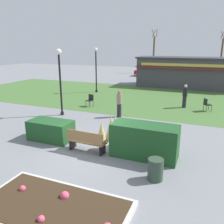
{
  "coord_description": "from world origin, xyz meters",
  "views": [
    {
      "loc": [
        4.36,
        -8.19,
        4.35
      ],
      "look_at": [
        -0.05,
        2.53,
        1.07
      ],
      "focal_mm": 37.51,
      "sensor_mm": 36.0,
      "label": 1
    }
  ],
  "objects_px": {
    "person_strolling": "(119,104)",
    "person_standing": "(185,96)",
    "cafe_chair_west": "(207,104)",
    "tree_left_bg": "(154,54)",
    "lamppost_mid": "(60,74)",
    "trash_bin": "(155,169)",
    "cafe_chair_east": "(90,99)",
    "parked_car_west_slot": "(149,72)",
    "park_bench": "(86,141)",
    "lamppost_far": "(96,65)",
    "food_kiosk": "(188,72)",
    "tree_right_bg": "(221,56)",
    "parked_car_center_slot": "(187,73)"
  },
  "relations": [
    {
      "from": "trash_bin",
      "to": "cafe_chair_east",
      "type": "bearing_deg",
      "value": 129.53
    },
    {
      "from": "person_standing",
      "to": "person_strolling",
      "type": "bearing_deg",
      "value": 164.99
    },
    {
      "from": "tree_left_bg",
      "to": "lamppost_mid",
      "type": "bearing_deg",
      "value": -89.8
    },
    {
      "from": "person_strolling",
      "to": "person_standing",
      "type": "distance_m",
      "value": 5.34
    },
    {
      "from": "cafe_chair_west",
      "to": "tree_left_bg",
      "type": "distance_m",
      "value": 24.02
    },
    {
      "from": "food_kiosk",
      "to": "tree_right_bg",
      "type": "bearing_deg",
      "value": 75.69
    },
    {
      "from": "lamppost_mid",
      "to": "food_kiosk",
      "type": "relative_size",
      "value": 0.39
    },
    {
      "from": "lamppost_mid",
      "to": "lamppost_far",
      "type": "distance_m",
      "value": 8.02
    },
    {
      "from": "cafe_chair_west",
      "to": "parked_car_center_slot",
      "type": "xyz_separation_m",
      "value": [
        -2.9,
        17.42,
        0.12
      ]
    },
    {
      "from": "lamppost_far",
      "to": "person_standing",
      "type": "xyz_separation_m",
      "value": [
        8.53,
        -2.9,
        -1.77
      ]
    },
    {
      "from": "park_bench",
      "to": "tree_left_bg",
      "type": "relative_size",
      "value": 0.25
    },
    {
      "from": "food_kiosk",
      "to": "tree_right_bg",
      "type": "xyz_separation_m",
      "value": [
        3.61,
        14.14,
        1.28
      ]
    },
    {
      "from": "park_bench",
      "to": "parked_car_west_slot",
      "type": "height_order",
      "value": "parked_car_west_slot"
    },
    {
      "from": "tree_right_bg",
      "to": "food_kiosk",
      "type": "bearing_deg",
      "value": -104.31
    },
    {
      "from": "food_kiosk",
      "to": "person_strolling",
      "type": "xyz_separation_m",
      "value": [
        -2.9,
        -13.32,
        -0.75
      ]
    },
    {
      "from": "cafe_chair_west",
      "to": "tree_left_bg",
      "type": "xyz_separation_m",
      "value": [
        -8.77,
        22.22,
        2.54
      ]
    },
    {
      "from": "park_bench",
      "to": "lamppost_far",
      "type": "bearing_deg",
      "value": 114.18
    },
    {
      "from": "lamppost_mid",
      "to": "cafe_chair_west",
      "type": "distance_m",
      "value": 10.02
    },
    {
      "from": "lamppost_mid",
      "to": "cafe_chair_east",
      "type": "xyz_separation_m",
      "value": [
        0.65,
        2.72,
        -2.11
      ]
    },
    {
      "from": "cafe_chair_west",
      "to": "person_standing",
      "type": "distance_m",
      "value": 1.62
    },
    {
      "from": "cafe_chair_east",
      "to": "trash_bin",
      "type": "bearing_deg",
      "value": -50.47
    },
    {
      "from": "park_bench",
      "to": "cafe_chair_west",
      "type": "relative_size",
      "value": 1.93
    },
    {
      "from": "lamppost_mid",
      "to": "person_strolling",
      "type": "height_order",
      "value": "lamppost_mid"
    },
    {
      "from": "cafe_chair_east",
      "to": "person_strolling",
      "type": "distance_m",
      "value": 3.42
    },
    {
      "from": "lamppost_far",
      "to": "park_bench",
      "type": "bearing_deg",
      "value": -65.82
    },
    {
      "from": "lamppost_mid",
      "to": "trash_bin",
      "type": "xyz_separation_m",
      "value": [
        7.28,
        -5.31,
        -2.26
      ]
    },
    {
      "from": "person_standing",
      "to": "tree_left_bg",
      "type": "bearing_deg",
      "value": 45.29
    },
    {
      "from": "tree_left_bg",
      "to": "person_strolling",
      "type": "bearing_deg",
      "value": -81.85
    },
    {
      "from": "person_strolling",
      "to": "lamppost_mid",
      "type": "bearing_deg",
      "value": -46.29
    },
    {
      "from": "park_bench",
      "to": "cafe_chair_west",
      "type": "distance_m",
      "value": 9.94
    },
    {
      "from": "food_kiosk",
      "to": "lamppost_far",
      "type": "bearing_deg",
      "value": -140.69
    },
    {
      "from": "parked_car_west_slot",
      "to": "parked_car_center_slot",
      "type": "relative_size",
      "value": 0.99
    },
    {
      "from": "food_kiosk",
      "to": "parked_car_center_slot",
      "type": "bearing_deg",
      "value": 95.41
    },
    {
      "from": "person_strolling",
      "to": "parked_car_center_slot",
      "type": "distance_m",
      "value": 21.06
    },
    {
      "from": "food_kiosk",
      "to": "cafe_chair_east",
      "type": "relative_size",
      "value": 12.08
    },
    {
      "from": "lamppost_mid",
      "to": "cafe_chair_east",
      "type": "relative_size",
      "value": 4.71
    },
    {
      "from": "food_kiosk",
      "to": "cafe_chair_east",
      "type": "xyz_separation_m",
      "value": [
        -5.85,
        -11.62,
        -1.08
      ]
    },
    {
      "from": "cafe_chair_east",
      "to": "parked_car_center_slot",
      "type": "xyz_separation_m",
      "value": [
        5.13,
        19.24,
        0.12
      ]
    },
    {
      "from": "cafe_chair_east",
      "to": "person_strolling",
      "type": "relative_size",
      "value": 0.53
    },
    {
      "from": "person_strolling",
      "to": "tree_left_bg",
      "type": "xyz_separation_m",
      "value": [
        -3.69,
        25.75,
        2.21
      ]
    },
    {
      "from": "park_bench",
      "to": "tree_left_bg",
      "type": "bearing_deg",
      "value": 97.7
    },
    {
      "from": "trash_bin",
      "to": "cafe_chair_west",
      "type": "bearing_deg",
      "value": 81.89
    },
    {
      "from": "parked_car_center_slot",
      "to": "person_standing",
      "type": "bearing_deg",
      "value": -85.34
    },
    {
      "from": "cafe_chair_west",
      "to": "tree_right_bg",
      "type": "distance_m",
      "value": 24.09
    },
    {
      "from": "cafe_chair_east",
      "to": "tree_left_bg",
      "type": "relative_size",
      "value": 0.13
    },
    {
      "from": "cafe_chair_west",
      "to": "cafe_chair_east",
      "type": "bearing_deg",
      "value": -167.2
    },
    {
      "from": "lamppost_mid",
      "to": "parked_car_west_slot",
      "type": "distance_m",
      "value": 22.06
    },
    {
      "from": "person_standing",
      "to": "tree_right_bg",
      "type": "distance_m",
      "value": 23.75
    },
    {
      "from": "person_strolling",
      "to": "tree_left_bg",
      "type": "distance_m",
      "value": 26.1
    },
    {
      "from": "park_bench",
      "to": "parked_car_center_slot",
      "type": "xyz_separation_m",
      "value": [
        1.67,
        26.25,
        0.16
      ]
    }
  ]
}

